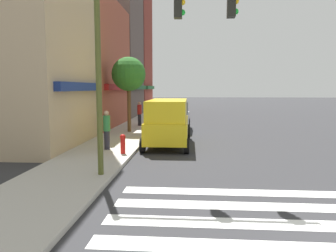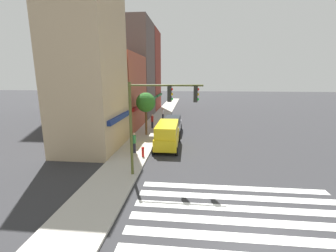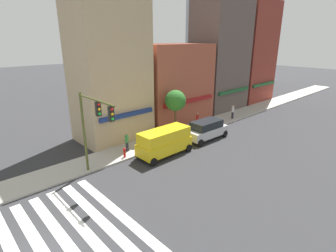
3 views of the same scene
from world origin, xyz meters
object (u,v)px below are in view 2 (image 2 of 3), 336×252
Objects in this scene: suv_silver at (172,124)px; pedestrian_white_shirt at (163,114)px; traffic_signal at (156,110)px; van_yellow at (167,134)px; street_tree at (146,103)px; pedestrian_green_top at (134,142)px; fire_hydrant at (143,151)px; pedestrian_red_jacket at (152,121)px.

pedestrian_white_shirt is (7.74, 2.06, 0.04)m from suv_silver.
traffic_signal is at bearing -178.77° from suv_silver.
traffic_signal is at bearing -90.93° from pedestrian_white_shirt.
street_tree reaches higher than van_yellow.
pedestrian_green_top is 1.37m from fire_hydrant.
fire_hydrant is at bearing -28.46° from pedestrian_green_top.
van_yellow is at bearing -29.14° from fire_hydrant.
traffic_signal reaches higher than van_yellow.
pedestrian_white_shirt is at bearing -4.48° from street_tree.
pedestrian_green_top is (-9.58, -0.07, 0.00)m from pedestrian_red_jacket.
traffic_signal is at bearing -153.77° from fire_hydrant.
suv_silver is at bearing -81.83° from pedestrian_white_shirt.
traffic_signal is 12.67m from suv_silver.
traffic_signal is 6.07m from pedestrian_green_top.
pedestrian_green_top is 6.76m from street_tree.
fire_hydrant is 7.84m from street_tree.
suv_silver is 4.28m from street_tree.
fire_hydrant is at bearing -95.49° from pedestrian_white_shirt.
street_tree is (10.47, 2.77, -0.72)m from traffic_signal.
van_yellow is 3.40m from pedestrian_green_top.
van_yellow is 1.06× the size of suv_silver.
pedestrian_green_top is 2.10× the size of fire_hydrant.
pedestrian_red_jacket and pedestrian_green_top have the same top height.
pedestrian_red_jacket reaches higher than fire_hydrant.
pedestrian_red_jacket is at bearing 19.51° from van_yellow.
van_yellow is 5.95× the size of fire_hydrant.
pedestrian_white_shirt is (19.92, 2.03, -3.43)m from traffic_signal.
suv_silver reaches higher than fire_hydrant.
fire_hydrant is at bearing 26.23° from traffic_signal.
pedestrian_white_shirt is 2.10× the size of fire_hydrant.
pedestrian_white_shirt is 0.37× the size of street_tree.
van_yellow is 2.83× the size of pedestrian_red_jacket.
fire_hydrant is 0.18× the size of street_tree.
pedestrian_white_shirt is at bearing 5.81° from traffic_signal.
pedestrian_white_shirt is at bearing 1.25° from fire_hydrant.
van_yellow reaches higher than pedestrian_red_jacket.
street_tree is (-3.39, 0.11, 2.71)m from pedestrian_red_jacket.
pedestrian_red_jacket is at bearing -1.83° from street_tree.
traffic_signal reaches higher than pedestrian_white_shirt.
pedestrian_red_jacket is at bearing 5.41° from fire_hydrant.
van_yellow is 2.83× the size of pedestrian_white_shirt.
pedestrian_red_jacket is at bearing -102.69° from pedestrian_white_shirt.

